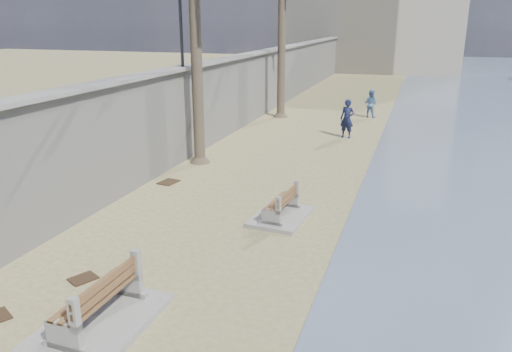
# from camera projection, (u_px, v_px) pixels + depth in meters

# --- Properties ---
(seawall) EXTENTS (0.45, 70.00, 3.50)m
(seawall) POSITION_uv_depth(u_px,v_px,m) (249.00, 89.00, 26.80)
(seawall) COLOR gray
(seawall) RESTS_ON ground_plane
(wall_cap) EXTENTS (0.80, 70.00, 0.12)m
(wall_cap) POSITION_uv_depth(u_px,v_px,m) (249.00, 54.00, 26.25)
(wall_cap) COLOR gray
(wall_cap) RESTS_ON seawall
(end_building) EXTENTS (18.00, 12.00, 14.00)m
(end_building) POSITION_uv_depth(u_px,v_px,m) (375.00, 2.00, 53.21)
(end_building) COLOR #B7AA93
(end_building) RESTS_ON ground_plane
(bench_near) EXTENTS (1.74, 2.52, 1.04)m
(bench_near) POSITION_uv_depth(u_px,v_px,m) (98.00, 304.00, 8.97)
(bench_near) COLOR gray
(bench_near) RESTS_ON ground_plane
(bench_far) EXTENTS (1.53, 2.11, 0.83)m
(bench_far) POSITION_uv_depth(u_px,v_px,m) (281.00, 206.00, 13.89)
(bench_far) COLOR gray
(bench_far) RESTS_ON ground_plane
(person_a) EXTENTS (0.83, 0.65, 2.07)m
(person_a) POSITION_uv_depth(u_px,v_px,m) (347.00, 116.00, 23.14)
(person_a) COLOR #151A3B
(person_a) RESTS_ON ground_plane
(person_b) EXTENTS (0.97, 0.84, 1.71)m
(person_b) POSITION_uv_depth(u_px,v_px,m) (371.00, 102.00, 28.07)
(person_b) COLOR #4E70A1
(person_b) RESTS_ON ground_plane
(debris_c) EXTENTS (0.64, 0.76, 0.03)m
(debris_c) POSITION_uv_depth(u_px,v_px,m) (169.00, 182.00, 17.06)
(debris_c) COLOR #382616
(debris_c) RESTS_ON ground_plane
(debris_d) EXTENTS (0.64, 0.69, 0.03)m
(debris_d) POSITION_uv_depth(u_px,v_px,m) (83.00, 279.00, 10.73)
(debris_d) COLOR #382616
(debris_d) RESTS_ON ground_plane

